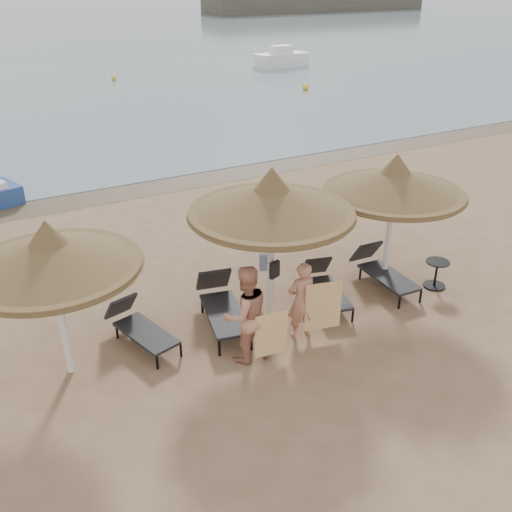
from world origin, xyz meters
The scene contains 18 objects.
ground centered at (0.00, 0.00, 0.00)m, with size 160.00×160.00×0.00m, color #9A7656.
wet_sand_strip centered at (0.00, 9.40, 0.00)m, with size 200.00×1.60×0.01m, color brown.
palapa_left centered at (-3.99, 0.64, 2.41)m, with size 3.05×3.05×3.02m.
palapa_center centered at (0.17, 0.53, 2.63)m, with size 3.33×3.33×3.30m.
palapa_right centered at (3.27, 0.53, 2.48)m, with size 3.15×3.15×3.12m.
lounger_far_left centered at (-2.57, 0.96, 0.37)m, with size 1.07×1.91×0.82m.
lounger_near_left centered at (-0.83, 0.82, 0.43)m, with size 1.13×2.22×0.95m.
lounger_near_right centered at (1.56, 0.52, 0.37)m, with size 1.06×1.93×0.82m.
lounger_far_right centered at (3.12, 0.46, 0.39)m, with size 0.74×1.98×0.87m.
side_table centered at (4.17, -0.22, 0.31)m, with size 0.54×0.54×0.65m.
person_left centered at (-0.97, -0.54, 1.13)m, with size 1.04×0.67×2.26m, color tan.
person_right centered at (0.33, -0.41, 0.96)m, with size 0.88×0.57×1.92m, color tan.
towel_left centered at (-0.62, -0.89, 0.63)m, with size 0.65×0.08×0.91m.
towel_right centered at (0.68, -0.66, 0.73)m, with size 0.74×0.19×1.05m.
bag_patterned centered at (0.17, 0.71, 1.20)m, with size 0.30×0.19×0.37m.
bag_dark centered at (0.17, 0.37, 1.19)m, with size 0.26×0.17×0.35m.
buoy_mid centered at (5.29, 30.32, 0.16)m, with size 0.33×0.33×0.33m, color yellow.
buoy_right centered at (14.62, 21.43, 0.20)m, with size 0.39×0.39×0.39m, color yellow.
Camera 1 is at (-5.02, -8.39, 6.64)m, focal length 40.00 mm.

